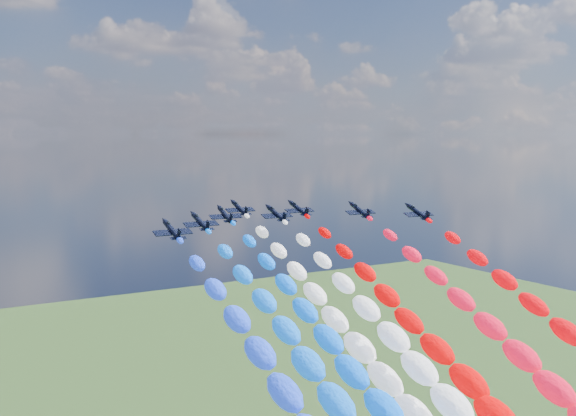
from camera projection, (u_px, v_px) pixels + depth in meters
jet_0 at (172, 230)px, 147.51m from camera, size 8.13×11.00×6.03m
jet_1 at (200, 222)px, 161.21m from camera, size 8.31×11.13×6.03m
jet_2 at (225, 215)px, 176.02m from camera, size 8.74×11.44×6.03m
trail_2 at (367, 402)px, 129.47m from camera, size 7.11×114.40×60.66m
jet_3 at (276, 214)px, 177.78m from camera, size 8.47×11.25×6.03m
trail_3 at (435, 398)px, 131.23m from camera, size 7.11×114.40×60.66m
jet_4 at (239, 208)px, 191.28m from camera, size 8.18×11.03×6.03m
trail_4 at (371, 373)px, 144.73m from camera, size 7.11×114.40×60.66m
jet_5 at (299, 209)px, 189.82m from camera, size 8.58×11.33×6.03m
trail_5 at (451, 376)px, 143.28m from camera, size 7.11×114.40×60.66m
jet_6 at (360, 210)px, 185.67m from camera, size 8.38×11.18×6.03m
trail_6 at (537, 383)px, 139.12m from camera, size 7.11×114.40×60.66m
jet_7 at (418, 212)px, 181.12m from camera, size 8.29×11.12×6.03m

